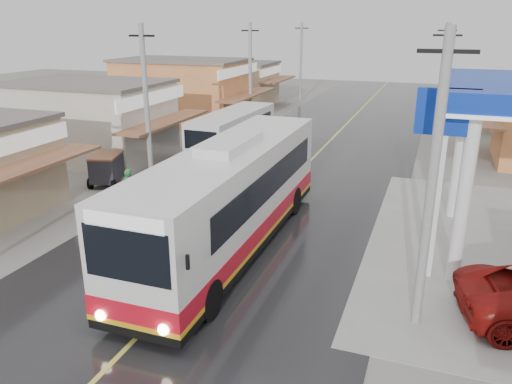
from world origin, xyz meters
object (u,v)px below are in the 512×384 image
cyclist (133,201)px  coach_bus (232,197)px  tricycle_near (106,168)px  second_bus (233,134)px

cyclist → coach_bus: bearing=-17.8°
coach_bus → tricycle_near: coach_bus is taller
cyclist → tricycle_near: cyclist is taller
second_bus → tricycle_near: size_ratio=3.82×
second_bus → tricycle_near: 8.38m
coach_bus → second_bus: size_ratio=1.54×
coach_bus → tricycle_near: bearing=152.1°
coach_bus → second_bus: coach_bus is taller
second_bus → cyclist: second_bus is taller
coach_bus → second_bus: bearing=112.3°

